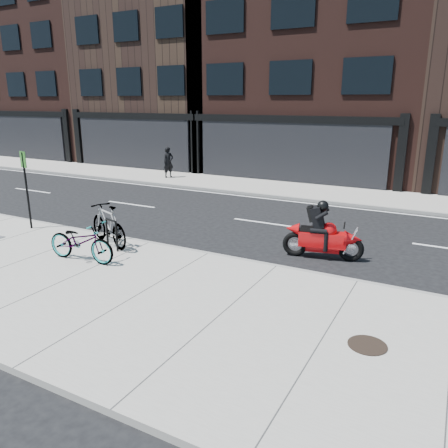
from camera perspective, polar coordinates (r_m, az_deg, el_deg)
The scene contains 13 objects.
ground at distance 13.62m, azimuth 2.08°, elevation -1.88°, with size 120.00×120.00×0.00m, color black.
sidewalk_near at distance 9.67m, azimuth -11.32°, elevation -9.45°, with size 60.00×6.00×0.13m, color gray.
sidewalk_far at distance 20.63m, azimuth 11.68°, elevation 4.11°, with size 60.00×3.50×0.13m, color gray.
building_west at distance 38.19m, azimuth -19.43°, elevation 18.92°, with size 10.00×10.00×13.50m, color black.
building_midwest at distance 31.64m, azimuth -6.16°, elevation 19.13°, with size 10.00×10.00×12.00m, color black.
building_center at distance 27.44m, azimuth 12.71°, elevation 21.99°, with size 12.00×10.00×14.50m, color black.
bike_rack at distance 12.46m, azimuth -14.46°, elevation -0.99°, with size 0.51×0.18×0.88m.
bicycle_front at distance 11.79m, azimuth -18.16°, elevation -2.17°, with size 0.70×2.01×1.05m, color gray.
bicycle_rear at distance 12.84m, azimuth -14.87°, elevation -0.10°, with size 0.57×2.00×1.20m, color gray.
motorcycle at distance 12.01m, azimuth 13.25°, elevation -1.46°, with size 2.15×0.74×1.62m.
pedestrian at distance 23.81m, azimuth -7.27°, elevation 8.00°, with size 0.59×0.39×1.63m, color black.
manhole_cover at distance 8.07m, azimuth 18.22°, elevation -14.79°, with size 0.66×0.66×0.01m, color black.
sign_post at distance 15.24m, azimuth -24.44°, elevation 4.87°, with size 0.33×0.09×2.49m.
Camera 1 is at (5.70, -11.65, 4.14)m, focal length 35.00 mm.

